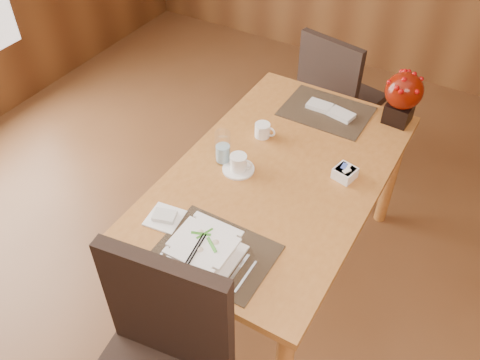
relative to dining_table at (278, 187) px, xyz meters
The scene contains 13 objects.
ground 0.89m from the dining_table, 90.00° to the right, with size 6.00×6.00×0.00m, color brown.
dining_table is the anchor object (origin of this frame).
placemat_near 0.56m from the dining_table, 90.00° to the right, with size 0.45×0.33×0.01m, color black.
placemat_far 0.56m from the dining_table, 90.00° to the left, with size 0.45×0.33×0.01m, color black.
soup_setting 0.61m from the dining_table, 92.04° to the right, with size 0.26×0.26×0.10m.
coffee_cup 0.23m from the dining_table, 153.74° to the right, with size 0.15×0.15×0.08m.
water_glass 0.33m from the dining_table, 166.17° to the right, with size 0.07×0.07×0.17m, color white.
creamer_jug 0.31m from the dining_table, 134.84° to the left, with size 0.10×0.10×0.07m, color white, non-canonical shape.
sugar_caddy 0.32m from the dining_table, 22.76° to the left, with size 0.09×0.09×0.05m, color white.
berry_decor 0.79m from the dining_table, 62.20° to the left, with size 0.19×0.19×0.28m.
napkins_far 0.56m from the dining_table, 86.82° to the left, with size 0.26×0.09×0.02m, color silver, non-canonical shape.
bread_plate 0.59m from the dining_table, 119.08° to the right, with size 0.14×0.14×0.01m, color white.
far_chair 1.09m from the dining_table, 97.01° to the left, with size 0.52×0.52×0.94m.
Camera 1 is at (0.72, -0.99, 2.33)m, focal length 38.00 mm.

